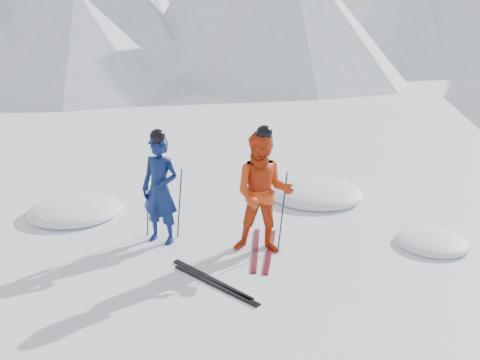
# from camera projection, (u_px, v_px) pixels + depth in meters

# --- Properties ---
(ground) EXTENTS (160.00, 160.00, 0.00)m
(ground) POSITION_uv_depth(u_px,v_px,m) (320.00, 260.00, 8.16)
(ground) COLOR white
(ground) RESTS_ON ground
(skier_blue) EXTENTS (0.77, 0.58, 1.88)m
(skier_blue) POSITION_uv_depth(u_px,v_px,m) (160.00, 190.00, 8.59)
(skier_blue) COLOR #0D1B4E
(skier_blue) RESTS_ON ground
(skier_red) EXTENTS (1.06, 0.87, 2.02)m
(skier_red) POSITION_uv_depth(u_px,v_px,m) (263.00, 194.00, 8.19)
(skier_red) COLOR red
(skier_red) RESTS_ON ground
(pole_blue_left) EXTENTS (0.12, 0.09, 1.25)m
(pole_blue_left) POSITION_uv_depth(u_px,v_px,m) (148.00, 203.00, 8.89)
(pole_blue_left) COLOR black
(pole_blue_left) RESTS_ON ground
(pole_blue_right) EXTENTS (0.12, 0.07, 1.25)m
(pole_blue_right) POSITION_uv_depth(u_px,v_px,m) (180.00, 204.00, 8.87)
(pole_blue_right) COLOR black
(pole_blue_right) RESTS_ON ground
(pole_red_left) EXTENTS (0.13, 0.10, 1.34)m
(pole_red_left) POSITION_uv_depth(u_px,v_px,m) (248.00, 207.00, 8.58)
(pole_red_left) COLOR black
(pole_red_left) RESTS_ON ground
(pole_red_right) EXTENTS (0.13, 0.09, 1.34)m
(pole_red_right) POSITION_uv_depth(u_px,v_px,m) (283.00, 211.00, 8.36)
(pole_red_right) COLOR black
(pole_red_right) RESTS_ON ground
(ski_worn_left) EXTENTS (0.34, 1.69, 0.03)m
(ski_worn_left) POSITION_uv_depth(u_px,v_px,m) (256.00, 249.00, 8.50)
(ski_worn_left) COLOR black
(ski_worn_left) RESTS_ON ground
(ski_worn_right) EXTENTS (0.23, 1.70, 0.03)m
(ski_worn_right) POSITION_uv_depth(u_px,v_px,m) (270.00, 251.00, 8.45)
(ski_worn_right) COLOR black
(ski_worn_right) RESTS_ON ground
(ski_loose_a) EXTENTS (1.47, 1.01, 0.03)m
(ski_loose_a) POSITION_uv_depth(u_px,v_px,m) (211.00, 279.00, 7.51)
(ski_loose_a) COLOR black
(ski_loose_a) RESTS_ON ground
(ski_loose_b) EXTENTS (1.50, 0.96, 0.03)m
(ski_loose_b) POSITION_uv_depth(u_px,v_px,m) (215.00, 285.00, 7.35)
(ski_loose_b) COLOR black
(ski_loose_b) RESTS_ON ground
(snow_lumps) EXTENTS (9.35, 6.62, 0.45)m
(snow_lumps) POSITION_uv_depth(u_px,v_px,m) (257.00, 215.00, 10.08)
(snow_lumps) COLOR white
(snow_lumps) RESTS_ON ground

